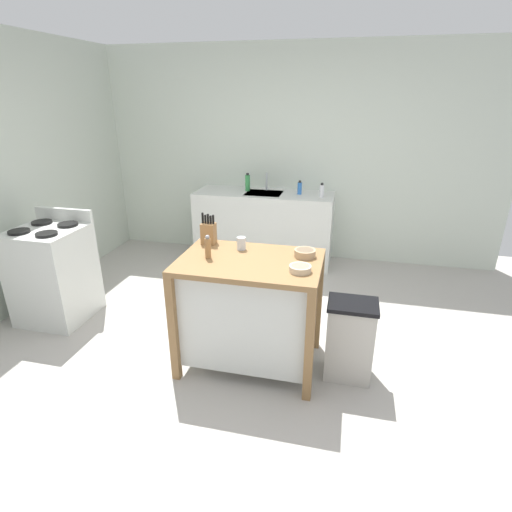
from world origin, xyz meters
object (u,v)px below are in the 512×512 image
object	(u,v)px
trash_bin	(350,340)
bottle_spray_cleaner	(322,191)
knife_block	(209,233)
bottle_hand_soap	(300,188)
bottle_dish_soap	(248,183)
bowl_ceramic_wide	(305,253)
pepper_grinder	(208,247)
drinking_cup	(241,243)
stove	(54,273)
kitchen_island	(250,307)
sink_faucet	(267,182)
bowl_ceramic_small	(300,268)

from	to	relation	value
trash_bin	bottle_spray_cleaner	bearing A→B (deg)	101.39
knife_block	trash_bin	xyz separation A→B (m)	(1.17, -0.25, -0.67)
bottle_hand_soap	bottle_dish_soap	size ratio (longest dim) A/B	0.76
bowl_ceramic_wide	bottle_dish_soap	world-z (taller)	bottle_dish_soap
bowl_ceramic_wide	pepper_grinder	bearing A→B (deg)	-164.40
drinking_cup	bottle_spray_cleaner	size ratio (longest dim) A/B	0.59
bowl_ceramic_wide	stove	bearing A→B (deg)	177.04
knife_block	bowl_ceramic_wide	size ratio (longest dim) A/B	1.60
kitchen_island	trash_bin	world-z (taller)	kitchen_island
bowl_ceramic_wide	bottle_hand_soap	bearing A→B (deg)	98.73
trash_bin	sink_faucet	world-z (taller)	sink_faucet
drinking_cup	bottle_hand_soap	bearing A→B (deg)	84.45
kitchen_island	bowl_ceramic_small	world-z (taller)	bowl_ceramic_small
knife_block	trash_bin	world-z (taller)	knife_block
knife_block	pepper_grinder	xyz separation A→B (m)	(0.10, -0.30, -0.01)
sink_faucet	stove	size ratio (longest dim) A/B	0.22
knife_block	trash_bin	size ratio (longest dim) A/B	0.40
knife_block	bottle_hand_soap	world-z (taller)	knife_block
kitchen_island	bottle_dish_soap	world-z (taller)	bottle_dish_soap
bowl_ceramic_small	drinking_cup	xyz separation A→B (m)	(-0.50, 0.32, 0.03)
knife_block	sink_faucet	bearing A→B (deg)	88.66
knife_block	drinking_cup	xyz separation A→B (m)	(0.29, -0.07, -0.04)
sink_faucet	bottle_dish_soap	xyz separation A→B (m)	(-0.23, -0.08, -0.01)
drinking_cup	bottle_spray_cleaner	distance (m)	1.94
pepper_grinder	drinking_cup	bearing A→B (deg)	50.47
drinking_cup	pepper_grinder	bearing A→B (deg)	-129.53
pepper_grinder	stove	world-z (taller)	pepper_grinder
kitchen_island	stove	bearing A→B (deg)	172.12
knife_block	bowl_ceramic_small	bearing A→B (deg)	-25.93
knife_block	pepper_grinder	world-z (taller)	knife_block
bottle_dish_soap	trash_bin	bearing A→B (deg)	-58.53
sink_faucet	knife_block	bearing A→B (deg)	-91.34
drinking_cup	bottle_spray_cleaner	xyz separation A→B (m)	(0.46, 1.89, 0.03)
kitchen_island	sink_faucet	distance (m)	2.37
pepper_grinder	bottle_spray_cleaner	size ratio (longest dim) A/B	1.07
bowl_ceramic_wide	bottle_spray_cleaner	bearing A→B (deg)	91.12
pepper_grinder	bottle_hand_soap	distance (m)	2.24
trash_bin	bottle_spray_cleaner	size ratio (longest dim) A/B	3.75
knife_block	stove	size ratio (longest dim) A/B	0.25
kitchen_island	pepper_grinder	world-z (taller)	pepper_grinder
trash_bin	bottle_spray_cleaner	world-z (taller)	bottle_spray_cleaner
drinking_cup	bowl_ceramic_wide	bearing A→B (deg)	-4.40
drinking_cup	bottle_spray_cleaner	bearing A→B (deg)	76.20
knife_block	stove	distance (m)	1.66
bottle_spray_cleaner	stove	bearing A→B (deg)	-142.20
kitchen_island	bottle_spray_cleaner	distance (m)	2.16
kitchen_island	bottle_hand_soap	distance (m)	2.21
bowl_ceramic_wide	bowl_ceramic_small	xyz separation A→B (m)	(0.00, -0.28, -0.01)
bottle_dish_soap	stove	size ratio (longest dim) A/B	0.22
drinking_cup	bottle_hand_soap	xyz separation A→B (m)	(0.19, 1.97, 0.02)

